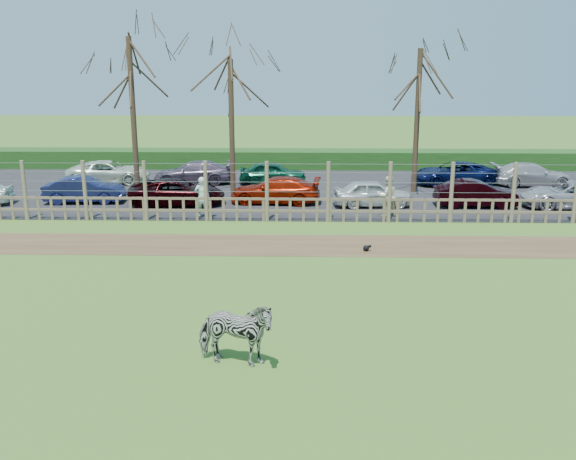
{
  "coord_description": "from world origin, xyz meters",
  "views": [
    {
      "loc": [
        1.5,
        -17.66,
        6.46
      ],
      "look_at": [
        1.0,
        2.5,
        1.1
      ],
      "focal_mm": 40.0,
      "sensor_mm": 36.0,
      "label": 1
    }
  ],
  "objects_px": {
    "tree_right": "(419,86)",
    "zebra": "(235,333)",
    "car_3": "(275,190)",
    "car_6": "(571,195)",
    "visitor_b": "(387,196)",
    "tree_left": "(131,79)",
    "visitor_a": "(202,197)",
    "car_5": "(476,194)",
    "tree_mid": "(231,94)",
    "car_13": "(532,175)",
    "car_1": "(84,190)",
    "car_8": "(109,172)",
    "car_12": "(454,173)",
    "car_10": "(273,173)",
    "car_4": "(373,193)",
    "car_2": "(177,192)",
    "crow": "(367,248)",
    "car_9": "(193,173)"
  },
  "relations": [
    {
      "from": "car_2",
      "to": "visitor_a",
      "type": "bearing_deg",
      "value": -153.32
    },
    {
      "from": "car_4",
      "to": "car_9",
      "type": "relative_size",
      "value": 0.85
    },
    {
      "from": "visitor_b",
      "to": "car_2",
      "type": "bearing_deg",
      "value": -26.23
    },
    {
      "from": "tree_right",
      "to": "car_10",
      "type": "height_order",
      "value": "tree_right"
    },
    {
      "from": "car_2",
      "to": "car_3",
      "type": "relative_size",
      "value": 1.04
    },
    {
      "from": "car_5",
      "to": "car_13",
      "type": "distance_m",
      "value": 6.56
    },
    {
      "from": "car_5",
      "to": "car_10",
      "type": "relative_size",
      "value": 1.03
    },
    {
      "from": "car_3",
      "to": "car_6",
      "type": "height_order",
      "value": "same"
    },
    {
      "from": "visitor_a",
      "to": "car_5",
      "type": "bearing_deg",
      "value": -168.68
    },
    {
      "from": "car_4",
      "to": "car_8",
      "type": "distance_m",
      "value": 14.56
    },
    {
      "from": "car_5",
      "to": "car_9",
      "type": "relative_size",
      "value": 0.88
    },
    {
      "from": "visitor_b",
      "to": "tree_left",
      "type": "bearing_deg",
      "value": -31.7
    },
    {
      "from": "car_4",
      "to": "car_13",
      "type": "xyz_separation_m",
      "value": [
        8.84,
        5.05,
        0.0
      ]
    },
    {
      "from": "tree_right",
      "to": "car_2",
      "type": "height_order",
      "value": "tree_right"
    },
    {
      "from": "tree_right",
      "to": "car_13",
      "type": "height_order",
      "value": "tree_right"
    },
    {
      "from": "crow",
      "to": "car_3",
      "type": "height_order",
      "value": "car_3"
    },
    {
      "from": "tree_mid",
      "to": "visitor_a",
      "type": "height_order",
      "value": "tree_mid"
    },
    {
      "from": "tree_left",
      "to": "car_1",
      "type": "bearing_deg",
      "value": -149.73
    },
    {
      "from": "tree_mid",
      "to": "car_13",
      "type": "xyz_separation_m",
      "value": [
        15.46,
        2.35,
        -4.23
      ]
    },
    {
      "from": "tree_right",
      "to": "tree_left",
      "type": "bearing_deg",
      "value": -173.66
    },
    {
      "from": "car_3",
      "to": "car_12",
      "type": "distance_m",
      "value": 10.42
    },
    {
      "from": "car_3",
      "to": "car_6",
      "type": "relative_size",
      "value": 0.96
    },
    {
      "from": "tree_right",
      "to": "zebra",
      "type": "xyz_separation_m",
      "value": [
        -6.96,
        -18.9,
        -4.49
      ]
    },
    {
      "from": "car_3",
      "to": "car_12",
      "type": "bearing_deg",
      "value": 121.4
    },
    {
      "from": "visitor_b",
      "to": "car_8",
      "type": "relative_size",
      "value": 0.4
    },
    {
      "from": "crow",
      "to": "car_12",
      "type": "distance_m",
      "value": 13.59
    },
    {
      "from": "zebra",
      "to": "car_10",
      "type": "relative_size",
      "value": 0.5
    },
    {
      "from": "tree_left",
      "to": "crow",
      "type": "xyz_separation_m",
      "value": [
        10.21,
        -8.68,
        -5.5
      ]
    },
    {
      "from": "tree_left",
      "to": "car_4",
      "type": "bearing_deg",
      "value": -8.7
    },
    {
      "from": "car_9",
      "to": "visitor_b",
      "type": "bearing_deg",
      "value": 47.58
    },
    {
      "from": "visitor_b",
      "to": "car_2",
      "type": "relative_size",
      "value": 0.4
    },
    {
      "from": "car_2",
      "to": "car_3",
      "type": "bearing_deg",
      "value": -89.69
    },
    {
      "from": "visitor_b",
      "to": "car_13",
      "type": "relative_size",
      "value": 0.42
    },
    {
      "from": "visitor_b",
      "to": "car_6",
      "type": "xyz_separation_m",
      "value": [
        8.39,
        1.79,
        -0.26
      ]
    },
    {
      "from": "car_1",
      "to": "car_8",
      "type": "distance_m",
      "value": 4.85
    },
    {
      "from": "visitor_a",
      "to": "car_6",
      "type": "relative_size",
      "value": 0.4
    },
    {
      "from": "tree_left",
      "to": "car_6",
      "type": "height_order",
      "value": "tree_left"
    },
    {
      "from": "car_5",
      "to": "car_8",
      "type": "relative_size",
      "value": 0.84
    },
    {
      "from": "visitor_b",
      "to": "car_10",
      "type": "relative_size",
      "value": 0.49
    },
    {
      "from": "car_2",
      "to": "car_4",
      "type": "relative_size",
      "value": 1.23
    },
    {
      "from": "car_5",
      "to": "car_6",
      "type": "distance_m",
      "value": 4.18
    },
    {
      "from": "tree_left",
      "to": "tree_mid",
      "type": "distance_m",
      "value": 4.67
    },
    {
      "from": "car_2",
      "to": "car_10",
      "type": "bearing_deg",
      "value": -44.88
    },
    {
      "from": "car_10",
      "to": "car_12",
      "type": "bearing_deg",
      "value": -91.43
    },
    {
      "from": "tree_right",
      "to": "car_13",
      "type": "relative_size",
      "value": 1.78
    },
    {
      "from": "car_1",
      "to": "zebra",
      "type": "bearing_deg",
      "value": -155.38
    },
    {
      "from": "visitor_b",
      "to": "car_5",
      "type": "relative_size",
      "value": 0.47
    },
    {
      "from": "car_2",
      "to": "car_8",
      "type": "relative_size",
      "value": 1.0
    },
    {
      "from": "visitor_b",
      "to": "car_13",
      "type": "distance_m",
      "value": 10.95
    },
    {
      "from": "visitor_b",
      "to": "car_6",
      "type": "relative_size",
      "value": 0.4
    }
  ]
}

